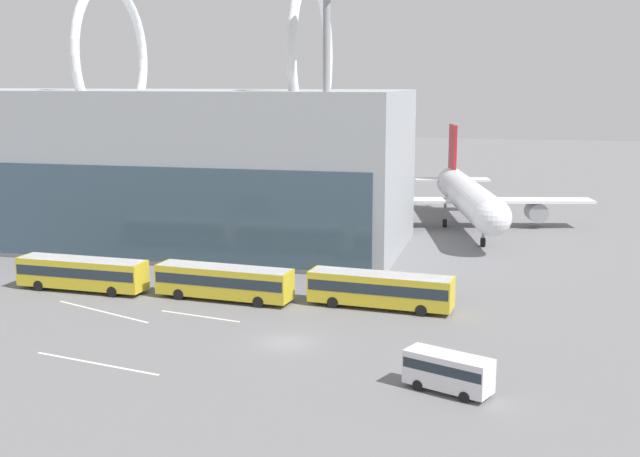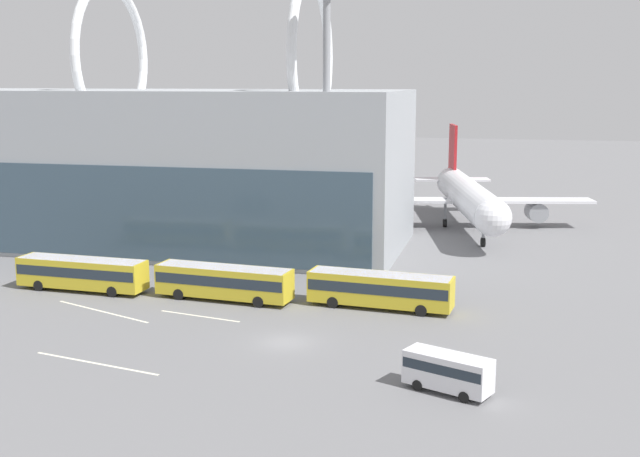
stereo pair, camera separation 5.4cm
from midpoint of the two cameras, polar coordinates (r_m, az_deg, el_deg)
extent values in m
plane|color=slate|center=(60.83, -2.42, -8.09)|extent=(440.00, 440.00, 0.00)
torus|color=white|center=(100.20, -14.57, 11.69)|extent=(1.10, 17.85, 17.85)
torus|color=white|center=(91.38, -0.60, 12.17)|extent=(1.10, 17.85, 17.85)
cylinder|color=silver|center=(114.18, -14.14, 2.76)|extent=(8.56, 36.28, 4.27)
sphere|color=silver|center=(97.73, -17.85, 1.31)|extent=(4.18, 4.18, 4.18)
cone|color=silver|center=(131.04, -11.37, 3.83)|extent=(4.98, 8.34, 4.06)
cube|color=silver|center=(116.31, -13.74, 2.54)|extent=(41.65, 8.60, 0.35)
cylinder|color=gray|center=(112.98, -8.18, 1.86)|extent=(2.48, 4.09, 2.03)
cylinder|color=gray|center=(121.01, -18.89, 1.97)|extent=(2.48, 4.09, 2.03)
cube|color=#19724C|center=(129.75, -11.56, 5.91)|extent=(1.10, 5.89, 8.41)
cube|color=silver|center=(130.16, -11.49, 3.97)|extent=(11.40, 4.51, 0.28)
cylinder|color=gray|center=(103.43, -16.44, 0.60)|extent=(0.36, 0.36, 3.64)
cylinder|color=black|center=(103.75, -16.39, -0.39)|extent=(0.58, 1.15, 1.10)
cylinder|color=gray|center=(115.59, -12.42, 1.80)|extent=(0.36, 0.36, 3.64)
cylinder|color=black|center=(115.87, -12.39, 0.91)|extent=(0.58, 1.15, 1.10)
cylinder|color=gray|center=(117.51, -14.98, 1.82)|extent=(0.36, 0.36, 3.64)
cylinder|color=black|center=(117.79, -14.94, 0.95)|extent=(0.58, 1.15, 1.10)
cylinder|color=white|center=(106.46, 10.56, 2.22)|extent=(11.19, 32.39, 4.25)
sphere|color=white|center=(90.80, 12.22, 0.75)|extent=(4.16, 4.16, 4.16)
cone|color=white|center=(122.24, 9.32, 3.31)|extent=(5.49, 7.79, 4.04)
cube|color=white|center=(108.49, 10.37, 1.98)|extent=(33.48, 10.96, 0.35)
cylinder|color=gray|center=(110.64, 15.14, 1.15)|extent=(3.19, 3.63, 2.57)
cylinder|color=gray|center=(107.59, 5.41, 1.21)|extent=(3.19, 3.63, 2.57)
cube|color=red|center=(120.99, 9.43, 5.43)|extent=(1.60, 5.50, 7.93)
cube|color=white|center=(121.42, 9.38, 3.47)|extent=(11.48, 5.54, 0.28)
cylinder|color=gray|center=(96.30, 11.57, 0.04)|extent=(0.36, 0.36, 3.39)
cylinder|color=black|center=(96.61, 11.53, -0.95)|extent=(0.68, 1.17, 1.10)
cylinder|color=gray|center=(109.18, 11.78, 1.25)|extent=(0.36, 0.36, 3.39)
cylinder|color=black|center=(109.46, 11.75, 0.38)|extent=(0.68, 1.17, 1.10)
cylinder|color=gray|center=(108.28, 8.91, 1.27)|extent=(0.36, 0.36, 3.39)
cylinder|color=black|center=(108.56, 8.88, 0.39)|extent=(0.68, 1.17, 1.10)
cube|color=gold|center=(78.04, -16.54, -3.04)|extent=(12.60, 3.37, 2.65)
cube|color=#232D38|center=(77.98, -16.55, -2.85)|extent=(12.35, 3.39, 0.93)
cube|color=silver|center=(77.76, -16.59, -2.13)|extent=(12.22, 3.27, 0.12)
cylinder|color=black|center=(77.39, -13.57, -3.92)|extent=(1.01, 0.35, 1.00)
cylinder|color=black|center=(75.27, -14.54, -4.37)|extent=(1.01, 0.35, 1.00)
cylinder|color=black|center=(81.46, -18.30, -3.44)|extent=(1.01, 0.35, 1.00)
cylinder|color=black|center=(79.45, -19.34, -3.85)|extent=(1.01, 0.35, 1.00)
cube|color=gold|center=(72.17, -6.83, -3.76)|extent=(12.68, 3.87, 2.65)
cube|color=#232D38|center=(72.11, -6.83, -3.55)|extent=(12.43, 3.87, 0.93)
cube|color=silver|center=(71.87, -6.85, -2.78)|extent=(12.30, 3.75, 0.12)
cylinder|color=black|center=(72.07, -3.58, -4.71)|extent=(1.02, 0.39, 1.00)
cylinder|color=black|center=(69.81, -4.38, -5.22)|extent=(1.02, 0.39, 1.00)
cylinder|color=black|center=(75.27, -9.06, -4.16)|extent=(1.02, 0.39, 1.00)
cylinder|color=black|center=(73.10, -9.99, -4.63)|extent=(1.02, 0.39, 1.00)
cube|color=gold|center=(69.30, 4.32, -4.31)|extent=(12.68, 3.88, 2.65)
cube|color=#232D38|center=(69.23, 4.32, -4.10)|extent=(12.43, 3.89, 0.93)
cube|color=silver|center=(68.99, 4.34, -3.29)|extent=(12.30, 3.76, 0.12)
cylinder|color=black|center=(70.00, 7.65, -5.24)|extent=(1.02, 0.39, 1.00)
cylinder|color=black|center=(67.59, 7.22, -5.81)|extent=(1.02, 0.39, 1.00)
cylinder|color=black|center=(71.81, 1.57, -4.75)|extent=(1.02, 0.39, 1.00)
cylinder|color=black|center=(69.47, 0.94, -5.27)|extent=(1.02, 0.39, 1.00)
cube|color=silver|center=(51.80, 9.11, -9.98)|extent=(5.91, 3.96, 2.17)
cube|color=#232D38|center=(51.68, 9.12, -9.62)|extent=(5.76, 3.91, 0.65)
cylinder|color=black|center=(52.12, 6.99, -11.00)|extent=(0.73, 0.47, 0.70)
cylinder|color=black|center=(53.62, 7.97, -10.40)|extent=(0.73, 0.47, 0.70)
cylinder|color=black|center=(50.74, 10.25, -11.71)|extent=(0.73, 0.47, 0.70)
cylinder|color=black|center=(52.28, 11.15, -11.06)|extent=(0.73, 0.47, 0.70)
cylinder|color=gray|center=(80.73, 0.49, 6.82)|extent=(0.74, 0.74, 28.39)
cube|color=silver|center=(67.98, -8.52, -6.18)|extent=(7.59, 1.74, 0.01)
cube|color=silver|center=(71.03, -15.21, -5.71)|extent=(10.56, 4.37, 0.01)
cube|color=silver|center=(58.60, -15.62, -9.22)|extent=(10.45, 2.36, 0.01)
camera|label=1|loc=(0.03, -89.98, 0.00)|focal=45.00mm
camera|label=2|loc=(0.03, 90.02, 0.00)|focal=45.00mm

